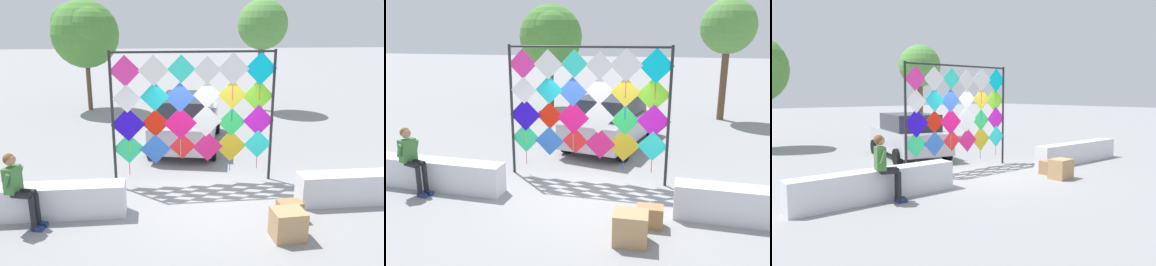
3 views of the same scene
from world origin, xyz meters
TOP-DOWN VIEW (x-y plane):
  - ground at (0.00, 0.00)m, footprint 120.00×120.00m
  - plaza_ledge_left at (-3.95, -0.37)m, footprint 4.05×0.52m
  - kite_display_rack at (-0.26, 1.14)m, footprint 4.09×0.13m
  - seated_vendor at (-3.93, -0.78)m, footprint 0.73×0.55m
  - parked_car at (-0.17, 4.37)m, footprint 2.78×4.64m
  - cardboard_box_large at (1.49, -1.01)m, footprint 0.51×0.35m
  - cardboard_box_small at (1.20, -1.70)m, footprint 0.63×0.53m
  - tree_palm_like at (3.73, 9.59)m, footprint 2.27×2.27m
  - tree_far_right at (-4.42, 10.48)m, footprint 3.18×3.19m

SIDE VIEW (x-z plane):
  - ground at x=0.00m, z-range 0.00..0.00m
  - cardboard_box_large at x=1.49m, z-range 0.00..0.41m
  - cardboard_box_small at x=1.20m, z-range 0.00..0.58m
  - plaza_ledge_left at x=-3.95m, z-range 0.00..0.71m
  - parked_car at x=-0.17m, z-range 0.01..1.70m
  - seated_vendor at x=-3.93m, z-range 0.14..1.70m
  - kite_display_rack at x=-0.26m, z-range 0.29..3.66m
  - tree_far_right at x=-4.42m, z-range 1.08..6.14m
  - tree_palm_like at x=3.73m, z-range 1.42..6.50m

